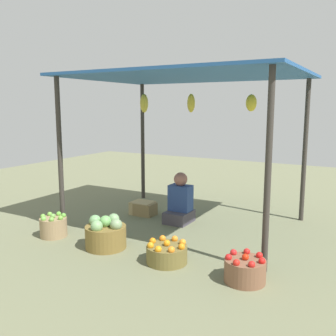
{
  "coord_description": "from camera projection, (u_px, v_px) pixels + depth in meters",
  "views": [
    {
      "loc": [
        2.49,
        -4.98,
        1.78
      ],
      "look_at": [
        0.0,
        -0.57,
        0.95
      ],
      "focal_mm": 40.34,
      "sensor_mm": 36.0,
      "label": 1
    }
  ],
  "objects": [
    {
      "name": "wooden_crate_near_vendor",
      "position": [
        145.0,
        209.0,
        6.23
      ],
      "size": [
        0.32,
        0.27,
        0.2
      ],
      "primitive_type": "cube",
      "color": "olive",
      "rests_on": "ground"
    },
    {
      "name": "ground_plane",
      "position": [
        186.0,
        224.0,
        5.77
      ],
      "size": [
        14.0,
        14.0,
        0.0
      ],
      "primitive_type": "plane",
      "color": "#6F7252"
    },
    {
      "name": "basket_cabbages",
      "position": [
        106.0,
        234.0,
        4.78
      ],
      "size": [
        0.52,
        0.52,
        0.42
      ],
      "color": "brown",
      "rests_on": "ground"
    },
    {
      "name": "vendor_person",
      "position": [
        180.0,
        203.0,
        5.83
      ],
      "size": [
        0.36,
        0.44,
        0.78
      ],
      "color": "#423E48",
      "rests_on": "ground"
    },
    {
      "name": "market_stall_structure",
      "position": [
        188.0,
        86.0,
        5.44
      ],
      "size": [
        3.28,
        2.46,
        2.23
      ],
      "color": "#38332D",
      "rests_on": "ground"
    },
    {
      "name": "basket_oranges",
      "position": [
        167.0,
        253.0,
        4.33
      ],
      "size": [
        0.47,
        0.47,
        0.27
      ],
      "color": "brown",
      "rests_on": "ground"
    },
    {
      "name": "basket_red_tomatoes",
      "position": [
        245.0,
        270.0,
        3.85
      ],
      "size": [
        0.42,
        0.42,
        0.3
      ],
      "color": "brown",
      "rests_on": "ground"
    },
    {
      "name": "wooden_crate_stacked_rear",
      "position": [
        143.0,
        208.0,
        6.3
      ],
      "size": [
        0.35,
        0.32,
        0.21
      ],
      "primitive_type": "cube",
      "color": "tan",
      "rests_on": "ground"
    },
    {
      "name": "basket_green_apples",
      "position": [
        53.0,
        226.0,
        5.2
      ],
      "size": [
        0.37,
        0.37,
        0.32
      ],
      "color": "#9E815B",
      "rests_on": "ground"
    }
  ]
}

